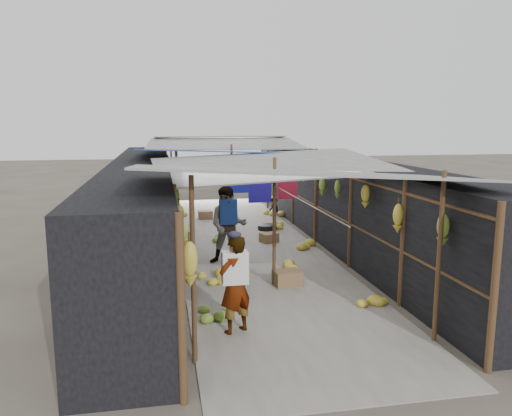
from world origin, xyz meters
TOP-DOWN VIEW (x-y plane):
  - ground at (0.00, 0.00)m, footprint 80.00×80.00m
  - aisle_slab at (0.00, 6.50)m, footprint 3.60×16.00m
  - stall_left at (-2.70, 6.50)m, footprint 1.40×15.00m
  - stall_right at (2.70, 6.50)m, footprint 1.40×15.00m
  - crate_near at (0.26, 2.94)m, footprint 0.57×0.47m
  - crate_mid at (0.68, 6.60)m, footprint 0.55×0.50m
  - crate_back at (-0.73, 10.28)m, footprint 0.48×0.40m
  - black_basin at (0.96, 8.18)m, footprint 0.57×0.57m
  - vendor_elderly at (-1.11, 0.87)m, footprint 0.68×0.61m
  - shopper_blue at (-0.69, 4.79)m, footprint 1.03×0.89m
  - vendor_seated at (1.52, 9.71)m, footprint 0.44×0.56m
  - market_canopy at (0.03, 6.84)m, footprint 5.62×15.20m
  - hanging_bananas at (0.01, 6.13)m, footprint 3.96×13.96m
  - floor_bananas at (0.10, 6.56)m, footprint 3.99×9.60m

SIDE VIEW (x-z plane):
  - ground at x=0.00m, z-range 0.00..0.00m
  - aisle_slab at x=0.00m, z-range 0.00..0.02m
  - black_basin at x=0.96m, z-range 0.00..0.17m
  - crate_mid at x=0.68m, z-range 0.00..0.27m
  - crate_back at x=-0.73m, z-range 0.00..0.29m
  - floor_bananas at x=0.10m, z-range -0.02..0.32m
  - crate_near at x=0.26m, z-range 0.00..0.32m
  - vendor_seated at x=1.52m, z-range 0.00..0.77m
  - vendor_elderly at x=-1.11m, z-range 0.00..1.57m
  - shopper_blue at x=-0.69m, z-range 0.00..1.82m
  - stall_left at x=-2.70m, z-range 0.00..2.30m
  - stall_right at x=2.70m, z-range 0.00..2.30m
  - hanging_bananas at x=0.01m, z-range 1.23..2.06m
  - market_canopy at x=0.03m, z-range 1.03..3.80m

